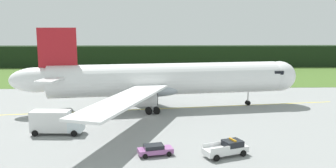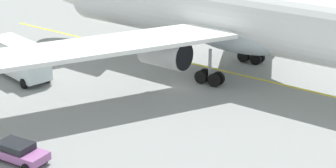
{
  "view_description": "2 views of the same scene",
  "coord_description": "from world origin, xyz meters",
  "views": [
    {
      "loc": [
        2.29,
        -56.43,
        15.21
      ],
      "look_at": [
        4.01,
        7.24,
        4.61
      ],
      "focal_mm": 37.47,
      "sensor_mm": 36.0,
      "label": 1
    },
    {
      "loc": [
        32.58,
        -33.31,
        18.18
      ],
      "look_at": [
        6.04,
        -6.94,
        3.97
      ],
      "focal_mm": 61.3,
      "sensor_mm": 36.0,
      "label": 2
    }
  ],
  "objects": [
    {
      "name": "ground",
      "position": [
        0.0,
        0.0,
        0.0
      ],
      "size": [
        320.0,
        320.0,
        0.0
      ],
      "primitive_type": "plane",
      "color": "gray"
    },
    {
      "name": "catering_truck",
      "position": [
        -12.32,
        -7.99,
        1.8
      ],
      "size": [
        7.29,
        2.93,
        3.54
      ],
      "color": "silver",
      "rests_on": "ground"
    },
    {
      "name": "airliner",
      "position": [
        3.2,
        7.15,
        5.4
      ],
      "size": [
        52.93,
        51.08,
        14.91
      ],
      "color": "white",
      "rests_on": "ground"
    },
    {
      "name": "taxiway_centerline_main",
      "position": [
        3.75,
        7.23,
        0.0
      ],
      "size": [
        66.62,
        9.98,
        0.01
      ],
      "primitive_type": "cube",
      "rotation": [
        0.0,
        0.0,
        0.14
      ],
      "color": "yellow",
      "rests_on": "ground"
    },
    {
      "name": "staff_car",
      "position": [
        1.8,
        -16.65,
        0.7
      ],
      "size": [
        4.41,
        2.76,
        1.3
      ],
      "color": "#9F5B9D",
      "rests_on": "ground"
    }
  ]
}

